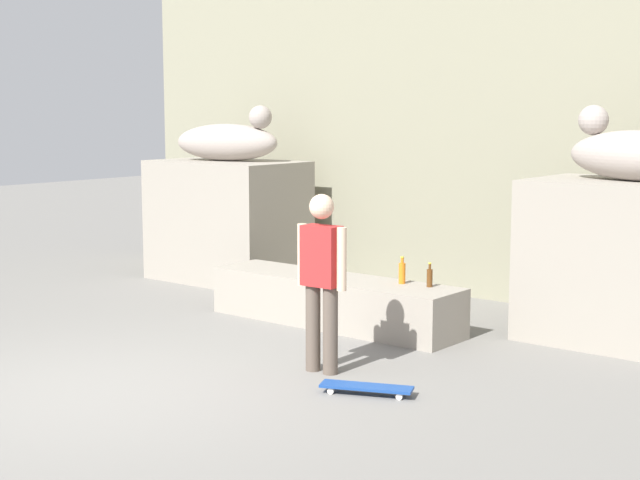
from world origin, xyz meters
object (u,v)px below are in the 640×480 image
at_px(statue_reclining_right, 634,153).
at_px(skateboard, 366,387).
at_px(statue_reclining_left, 229,141).
at_px(bottle_brown, 430,277).
at_px(skater, 322,275).
at_px(bottle_orange, 402,272).

relative_size(statue_reclining_right, skateboard, 2.07).
xyz_separation_m(statue_reclining_left, bottle_brown, (4.06, -1.10, -1.33)).
distance_m(skater, bottle_brown, 1.80).
distance_m(statue_reclining_left, bottle_orange, 4.10).
xyz_separation_m(skater, bottle_orange, (-0.30, 1.76, -0.25)).
xyz_separation_m(skater, skateboard, (0.74, -0.30, -0.86)).
xyz_separation_m(skater, bottle_brown, (0.04, 1.78, -0.27)).
height_order(statue_reclining_right, skateboard, statue_reclining_right).
height_order(bottle_orange, bottle_brown, bottle_orange).
relative_size(skater, bottle_orange, 5.59).
relative_size(statue_reclining_left, statue_reclining_right, 1.00).
bearing_deg(bottle_brown, skater, -91.34).
xyz_separation_m(statue_reclining_left, skater, (4.01, -2.89, -1.06)).
bearing_deg(skateboard, bottle_orange, -86.50).
distance_m(skateboard, bottle_orange, 2.38).
xyz_separation_m(bottle_orange, bottle_brown, (0.34, 0.03, -0.02)).
bearing_deg(statue_reclining_right, skateboard, 84.90).
bearing_deg(statue_reclining_right, bottle_brown, 45.37).
bearing_deg(statue_reclining_right, bottle_orange, 41.51).
bearing_deg(skater, bottle_brown, -93.90).
distance_m(statue_reclining_left, statue_reclining_right, 5.80).
bearing_deg(bottle_orange, statue_reclining_left, 163.10).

